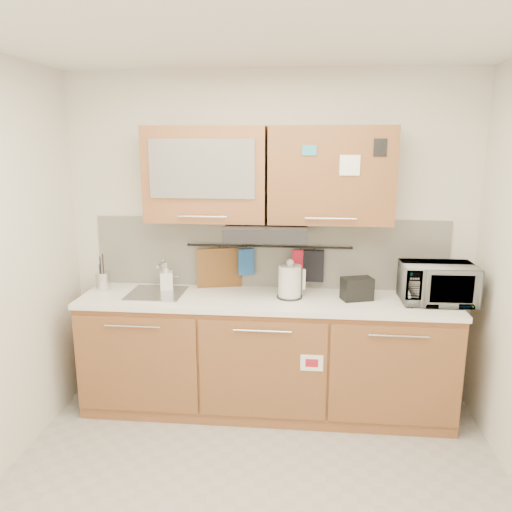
# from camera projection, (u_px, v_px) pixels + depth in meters

# --- Properties ---
(ceiling) EXTENTS (3.20, 3.20, 0.00)m
(ceiling) POSITION_uv_depth(u_px,v_px,m) (247.00, 20.00, 2.23)
(ceiling) COLOR white
(ceiling) RESTS_ON wall_back
(wall_back) EXTENTS (3.20, 0.00, 3.20)m
(wall_back) POSITION_uv_depth(u_px,v_px,m) (269.00, 240.00, 3.98)
(wall_back) COLOR silver
(wall_back) RESTS_ON ground
(base_cabinet) EXTENTS (2.80, 0.64, 0.88)m
(base_cabinet) POSITION_uv_depth(u_px,v_px,m) (266.00, 361.00, 3.88)
(base_cabinet) COLOR #9B5E37
(base_cabinet) RESTS_ON floor
(countertop) EXTENTS (2.82, 0.62, 0.04)m
(countertop) POSITION_uv_depth(u_px,v_px,m) (266.00, 300.00, 3.77)
(countertop) COLOR white
(countertop) RESTS_ON base_cabinet
(backsplash) EXTENTS (2.80, 0.02, 0.56)m
(backsplash) POSITION_uv_depth(u_px,v_px,m) (269.00, 253.00, 3.99)
(backsplash) COLOR silver
(backsplash) RESTS_ON countertop
(upper_cabinets) EXTENTS (1.82, 0.37, 0.70)m
(upper_cabinets) POSITION_uv_depth(u_px,v_px,m) (267.00, 175.00, 3.68)
(upper_cabinets) COLOR #9B5E37
(upper_cabinets) RESTS_ON wall_back
(range_hood) EXTENTS (0.60, 0.46, 0.10)m
(range_hood) POSITION_uv_depth(u_px,v_px,m) (267.00, 231.00, 3.71)
(range_hood) COLOR black
(range_hood) RESTS_ON upper_cabinets
(sink) EXTENTS (0.42, 0.40, 0.26)m
(sink) POSITION_uv_depth(u_px,v_px,m) (157.00, 293.00, 3.86)
(sink) COLOR silver
(sink) RESTS_ON countertop
(utensil_rail) EXTENTS (1.30, 0.02, 0.02)m
(utensil_rail) POSITION_uv_depth(u_px,v_px,m) (269.00, 246.00, 3.94)
(utensil_rail) COLOR black
(utensil_rail) RESTS_ON backsplash
(utensil_crock) EXTENTS (0.13, 0.13, 0.29)m
(utensil_crock) POSITION_uv_depth(u_px,v_px,m) (103.00, 281.00, 3.95)
(utensil_crock) COLOR silver
(utensil_crock) RESTS_ON countertop
(kettle) EXTENTS (0.23, 0.22, 0.30)m
(kettle) POSITION_uv_depth(u_px,v_px,m) (290.00, 282.00, 3.74)
(kettle) COLOR silver
(kettle) RESTS_ON countertop
(toaster) EXTENTS (0.25, 0.19, 0.17)m
(toaster) POSITION_uv_depth(u_px,v_px,m) (357.00, 289.00, 3.70)
(toaster) COLOR black
(toaster) RESTS_ON countertop
(microwave) EXTENTS (0.52, 0.36, 0.29)m
(microwave) POSITION_uv_depth(u_px,v_px,m) (437.00, 283.00, 3.62)
(microwave) COLOR #999999
(microwave) RESTS_ON countertop
(soap_bottle) EXTENTS (0.12, 0.12, 0.22)m
(soap_bottle) POSITION_uv_depth(u_px,v_px,m) (166.00, 277.00, 3.93)
(soap_bottle) COLOR #999999
(soap_bottle) RESTS_ON countertop
(cutting_board) EXTENTS (0.36, 0.12, 0.45)m
(cutting_board) POSITION_uv_depth(u_px,v_px,m) (219.00, 275.00, 4.01)
(cutting_board) COLOR brown
(cutting_board) RESTS_ON utensil_rail
(oven_mitt) EXTENTS (0.13, 0.07, 0.21)m
(oven_mitt) POSITION_uv_depth(u_px,v_px,m) (246.00, 262.00, 3.97)
(oven_mitt) COLOR #215298
(oven_mitt) RESTS_ON utensil_rail
(dark_pouch) EXTENTS (0.16, 0.05, 0.25)m
(dark_pouch) POSITION_uv_depth(u_px,v_px,m) (314.00, 266.00, 3.92)
(dark_pouch) COLOR black
(dark_pouch) RESTS_ON utensil_rail
(pot_holder) EXTENTS (0.13, 0.03, 0.16)m
(pot_holder) POSITION_uv_depth(u_px,v_px,m) (300.00, 260.00, 3.92)
(pot_holder) COLOR red
(pot_holder) RESTS_ON utensil_rail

